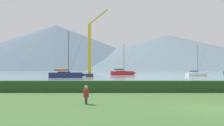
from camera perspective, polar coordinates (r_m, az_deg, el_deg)
ground_plane at (r=17.10m, az=20.43°, el=-9.14°), size 1000.00×1000.00×0.00m
harbor_water at (r=153.01m, az=2.38°, el=-1.88°), size 320.00×246.00×0.00m
hedge_line at (r=27.57m, az=12.46°, el=-4.86°), size 80.00×1.20×1.13m
sailboat_slip_0 at (r=89.89m, az=2.41°, el=-2.06°), size 8.97×3.48×10.40m
sailboat_slip_3 at (r=81.15m, az=17.68°, el=-2.25°), size 6.86×3.26×9.00m
sailboat_slip_5 at (r=66.21m, az=-9.50°, el=-2.41°), size 9.34×3.70×11.18m
person_seated_viewer at (r=18.19m, az=-5.34°, el=-6.53°), size 0.36×0.57×1.25m
dock_crane at (r=72.68m, az=-4.47°, el=2.05°), size 5.94×2.00×18.26m
distant_hill_west_ridge at (r=331.76m, az=-11.66°, el=3.27°), size 277.80×277.80×53.69m
distant_hill_central_peak at (r=324.54m, az=11.78°, el=2.26°), size 299.83×299.83×41.18m
distant_hill_east_ridge at (r=421.90m, az=-13.52°, el=1.47°), size 320.34×320.34×40.28m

